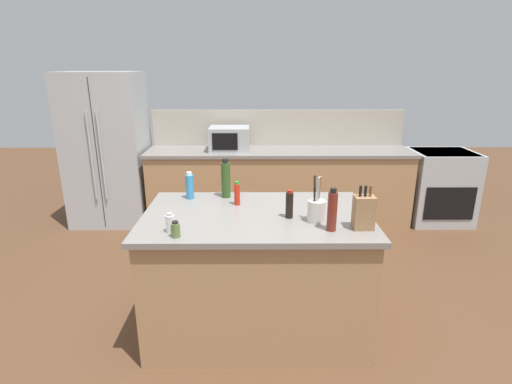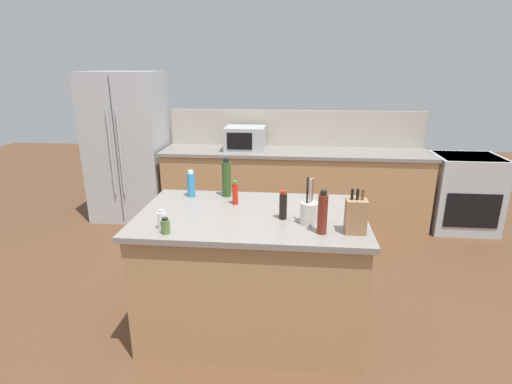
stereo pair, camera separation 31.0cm
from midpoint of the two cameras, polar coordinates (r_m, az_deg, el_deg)
The scene contains 16 objects.
ground_plane at distance 3.31m, azimuth -2.79°, elevation -18.53°, with size 14.00×14.00×0.00m, color brown.
back_counter_run at distance 5.09m, azimuth 1.52°, elevation 0.81°, with size 3.28×0.66×0.94m.
wall_backsplash at distance 5.24m, azimuth 1.48°, elevation 9.15°, with size 3.24×0.03×0.46m, color #B2A899.
kitchen_island at distance 3.05m, azimuth -2.92°, elevation -11.38°, with size 1.62×1.00×0.94m.
refrigerator at distance 5.40m, azimuth -22.00°, elevation 5.61°, with size 0.93×0.75×1.88m.
range_oven at distance 5.55m, azimuth 23.32°, elevation 0.73°, with size 0.76×0.65×0.92m.
microwave at distance 4.96m, azimuth -5.61°, elevation 7.57°, with size 0.49×0.39×0.29m.
knife_block at distance 2.62m, azimuth 11.90°, elevation -2.88°, with size 0.13×0.10×0.29m.
utensil_crock at distance 2.70m, azimuth 5.39°, elevation -2.64°, with size 0.12×0.12×0.32m.
vinegar_bottle at distance 2.55m, azimuth 7.44°, elevation -2.74°, with size 0.06×0.06×0.28m.
hot_sauce_bottle at distance 3.02m, azimuth -5.66°, elevation -0.31°, with size 0.04×0.04×0.18m.
dish_soap_bottle at distance 3.21m, azimuth -12.19°, elevation 0.78°, with size 0.06×0.06×0.22m.
soy_sauce_bottle at distance 2.75m, azimuth 1.59°, elevation -1.88°, with size 0.05×0.05×0.20m.
spice_jar_oregano at distance 2.55m, azimuth -14.88°, elevation -5.28°, with size 0.06×0.06×0.10m.
olive_oil_bottle at distance 3.19m, azimuth -7.12°, elevation 1.79°, with size 0.07×0.07×0.32m.
salt_shaker at distance 2.62m, azimuth -15.51°, elevation -4.39°, with size 0.06×0.06×0.13m.
Camera 1 is at (-0.02, -2.67, 1.96)m, focal length 28.00 mm.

